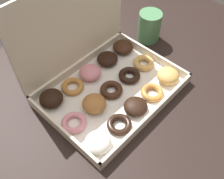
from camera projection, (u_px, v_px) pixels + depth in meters
ground_plane at (126, 175)px, 1.41m from camera, size 8.00×8.00×0.00m
dining_table at (134, 105)px, 0.91m from camera, size 1.23×0.97×0.74m
donut_box at (103, 75)px, 0.80m from camera, size 0.41×0.32×0.33m
coffee_mug at (149, 26)px, 0.95m from camera, size 0.08×0.08×0.11m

